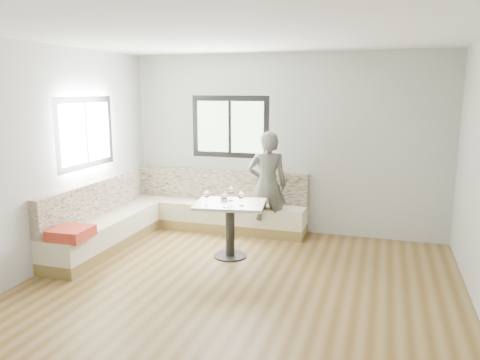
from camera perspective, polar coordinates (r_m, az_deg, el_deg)
name	(u,v)px	position (r m, az deg, el deg)	size (l,w,h in m)	color
room	(231,167)	(5.09, -1.11, 1.58)	(5.01, 5.01, 2.81)	brown
banquette	(169,216)	(7.27, -8.59, -4.38)	(2.90, 2.80, 0.95)	olive
table	(230,216)	(6.30, -1.22, -4.47)	(1.02, 0.85, 0.75)	black
person	(267,185)	(7.10, 3.35, -0.62)	(0.60, 0.39, 1.64)	#53524B
olive_ramekin	(224,200)	(6.35, -1.97, -2.40)	(0.10, 0.10, 0.04)	white
wine_glass_a	(207,194)	(6.13, -4.10, -1.76)	(0.09, 0.09, 0.20)	white
wine_glass_b	(224,196)	(6.02, -1.96, -1.98)	(0.09, 0.09, 0.20)	white
wine_glass_c	(241,195)	(6.06, 0.13, -1.88)	(0.09, 0.09, 0.20)	white
wine_glass_d	(231,191)	(6.33, -1.11, -1.33)	(0.09, 0.09, 0.20)	white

